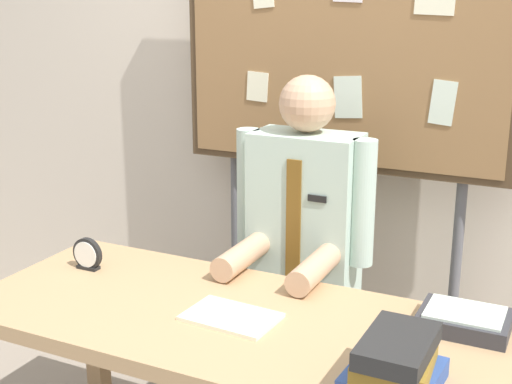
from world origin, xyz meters
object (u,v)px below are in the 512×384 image
bulletin_board (342,47)px  book_stack (395,364)px  person (303,272)px  paper_tray (464,320)px  desk (231,342)px  open_notebook (231,317)px  desk_clock (87,255)px

bulletin_board → book_stack: bearing=-64.1°
person → bulletin_board: 0.91m
paper_tray → bulletin_board: bearing=131.6°
desk → bulletin_board: 1.29m
desk → bulletin_board: size_ratio=0.83×
bulletin_board → paper_tray: bearing=-48.4°
open_notebook → desk_clock: size_ratio=2.39×
person → open_notebook: person is taller
person → bulletin_board: size_ratio=0.69×
desk_clock → paper_tray: 1.31m
book_stack → desk_clock: bearing=165.9°
person → bulletin_board: bearing=90.0°
desk_clock → paper_tray: size_ratio=0.45×
book_stack → paper_tray: book_stack is taller
desk → book_stack: bearing=-18.9°
person → book_stack: person is taller
bulletin_board → paper_tray: size_ratio=7.87×
desk → book_stack: size_ratio=6.05×
desk → bulletin_board: bearing=90.0°
desk → open_notebook: 0.10m
book_stack → paper_tray: bearing=76.7°
desk → person: bearing=90.0°
book_stack → paper_tray: 0.43m
desk_clock → bulletin_board: bearing=53.5°
desk_clock → book_stack: bearing=-14.1°
bulletin_board → book_stack: 1.47m
bulletin_board → paper_tray: (0.67, -0.75, -0.72)m
open_notebook → paper_tray: paper_tray is taller
person → book_stack: bearing=-54.3°
person → bulletin_board: bulletin_board is taller
bulletin_board → book_stack: (0.57, -1.17, -0.68)m
bulletin_board → open_notebook: bulletin_board is taller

